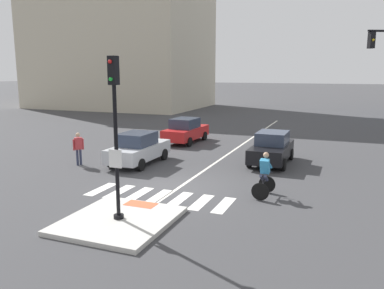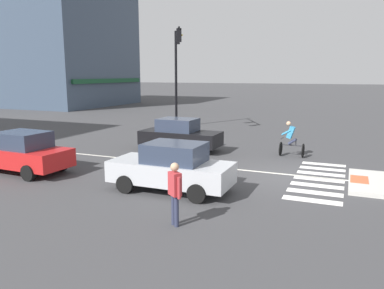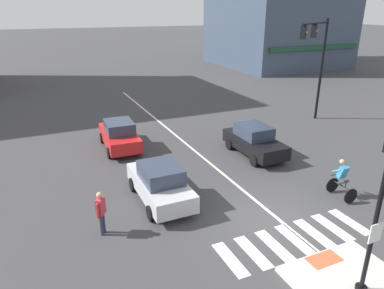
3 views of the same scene
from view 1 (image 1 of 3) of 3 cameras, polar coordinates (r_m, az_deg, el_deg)
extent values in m
plane|color=#3D3D3F|center=(15.98, -3.00, -6.40)|extent=(300.00, 300.00, 0.00)
cube|color=beige|center=(12.66, -10.66, -10.88)|extent=(3.22, 3.52, 0.15)
cube|color=#DB5B38|center=(13.76, -7.52, -8.66)|extent=(1.10, 0.60, 0.01)
cylinder|color=black|center=(12.61, -10.68, -10.31)|extent=(0.32, 0.32, 0.12)
cylinder|color=black|center=(12.04, -11.02, -1.06)|extent=(0.12, 0.12, 4.02)
cube|color=white|center=(12.02, -11.18, -2.06)|extent=(0.44, 0.03, 0.56)
cube|color=black|center=(11.79, -11.45, 10.59)|extent=(0.24, 0.28, 0.84)
sphere|color=red|center=(11.66, -11.93, 11.81)|extent=(0.12, 0.12, 0.12)
sphere|color=green|center=(11.66, -11.83, 9.35)|extent=(0.12, 0.12, 0.12)
cube|color=silver|center=(16.24, -13.18, -6.39)|extent=(0.44, 1.80, 0.01)
cube|color=silver|center=(15.78, -10.58, -6.79)|extent=(0.44, 1.80, 0.01)
cube|color=silver|center=(15.35, -7.83, -7.20)|extent=(0.44, 1.80, 0.01)
cube|color=silver|center=(14.96, -4.92, -7.62)|extent=(0.44, 1.80, 0.01)
cube|color=silver|center=(14.61, -1.86, -8.03)|extent=(0.44, 1.80, 0.01)
cube|color=silver|center=(14.30, 1.35, -8.45)|extent=(0.44, 1.80, 0.01)
cube|color=silver|center=(14.05, 4.70, -8.85)|extent=(0.44, 1.80, 0.01)
cube|color=silver|center=(25.10, 7.09, -0.18)|extent=(0.14, 28.00, 0.01)
cube|color=black|center=(21.84, 24.81, 13.71)|extent=(0.37, 0.39, 0.80)
sphere|color=gold|center=(21.70, 25.04, 13.72)|extent=(0.12, 0.12, 0.12)
cube|color=beige|center=(54.19, -10.45, 15.38)|extent=(21.56, 15.02, 18.64)
cube|color=red|center=(26.03, -0.91, 1.73)|extent=(1.86, 4.16, 0.70)
cube|color=#2D384C|center=(25.80, -1.05, 3.15)|extent=(1.55, 1.96, 0.64)
cylinder|color=black|center=(27.57, -1.37, 1.49)|extent=(0.20, 0.61, 0.60)
cylinder|color=black|center=(26.91, 1.84, 1.26)|extent=(0.20, 0.61, 0.60)
cylinder|color=black|center=(25.33, -3.83, 0.65)|extent=(0.20, 0.61, 0.60)
cylinder|color=black|center=(24.61, -0.39, 0.38)|extent=(0.20, 0.61, 0.60)
cube|color=silver|center=(20.17, -7.82, -0.99)|extent=(1.71, 4.10, 0.70)
cube|color=#2D384C|center=(19.91, -8.08, 0.82)|extent=(1.48, 1.90, 0.64)
cylinder|color=black|center=(21.72, -8.06, -1.10)|extent=(0.18, 0.60, 0.60)
cylinder|color=black|center=(20.96, -4.10, -1.46)|extent=(0.18, 0.60, 0.60)
cylinder|color=black|center=(19.61, -11.75, -2.50)|extent=(0.18, 0.60, 0.60)
cylinder|color=black|center=(18.76, -7.49, -2.96)|extent=(0.18, 0.60, 0.60)
cube|color=black|center=(20.41, 11.56, -0.97)|extent=(1.73, 4.11, 0.70)
cube|color=#2D384C|center=(20.43, 11.71, 0.95)|extent=(1.49, 1.91, 0.64)
cylinder|color=black|center=(19.12, 13.27, -2.89)|extent=(0.18, 0.60, 0.60)
cylinder|color=black|center=(19.43, 8.41, -2.51)|extent=(0.18, 0.60, 0.60)
cylinder|color=black|center=(21.58, 14.33, -1.41)|extent=(0.18, 0.60, 0.60)
cylinder|color=black|center=(21.86, 10.00, -1.09)|extent=(0.18, 0.60, 0.60)
cylinder|color=black|center=(15.61, 10.93, -5.74)|extent=(0.66, 0.07, 0.66)
cylinder|color=black|center=(14.63, 9.95, -6.82)|extent=(0.66, 0.07, 0.66)
cylinder|color=black|center=(15.06, 10.49, -5.47)|extent=(0.09, 0.89, 0.05)
cylinder|color=black|center=(14.84, 10.34, -4.98)|extent=(0.04, 0.04, 0.30)
cylinder|color=black|center=(15.42, 10.96, -3.94)|extent=(0.44, 0.06, 0.04)
cylinder|color=#2D334C|center=(15.01, 10.19, -4.80)|extent=(0.14, 0.40, 0.33)
cylinder|color=#2D334C|center=(14.97, 10.79, -4.85)|extent=(0.14, 0.40, 0.33)
cube|color=#338CBF|center=(14.98, 10.64, -3.14)|extent=(0.36, 0.40, 0.60)
sphere|color=tan|center=(15.00, 10.80, -1.52)|extent=(0.22, 0.22, 0.22)
cylinder|color=#338CBF|center=(15.18, 10.22, -2.94)|extent=(0.10, 0.46, 0.31)
cylinder|color=#338CBF|center=(15.11, 11.39, -3.05)|extent=(0.10, 0.46, 0.31)
cylinder|color=#2D334C|center=(20.50, -16.44, -1.83)|extent=(0.12, 0.12, 0.82)
cylinder|color=#2D334C|center=(20.54, -16.01, -1.78)|extent=(0.12, 0.12, 0.82)
cube|color=#B73338|center=(20.39, -16.33, 0.15)|extent=(0.39, 0.42, 0.60)
cylinder|color=#B73338|center=(20.34, -16.95, -0.05)|extent=(0.09, 0.09, 0.56)
cylinder|color=#B73338|center=(20.46, -15.70, 0.07)|extent=(0.09, 0.09, 0.56)
sphere|color=tan|center=(20.32, -16.39, 1.37)|extent=(0.22, 0.22, 0.22)
camera|label=2|loc=(23.89, -39.00, 6.31)|focal=35.30mm
camera|label=3|loc=(15.00, -51.59, 17.68)|focal=33.11mm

